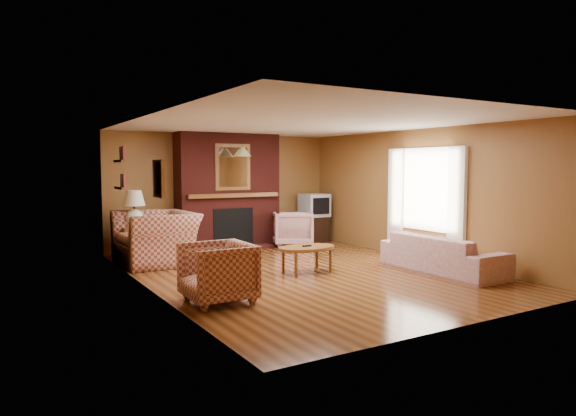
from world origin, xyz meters
TOP-DOWN VIEW (x-y plane):
  - floor at (0.00, 0.00)m, footprint 6.50×6.50m
  - ceiling at (0.00, 0.00)m, footprint 6.50×6.50m
  - wall_back at (0.00, 3.25)m, footprint 6.50×0.00m
  - wall_front at (0.00, -3.25)m, footprint 6.50×0.00m
  - wall_left at (-2.50, 0.00)m, footprint 0.00×6.50m
  - wall_right at (2.50, 0.00)m, footprint 0.00×6.50m
  - fireplace at (0.00, 2.98)m, footprint 2.20×0.82m
  - window_right at (2.45, -0.20)m, footprint 0.10×1.85m
  - bookshelf at (-2.44, 1.90)m, footprint 0.09×0.55m
  - botanical_print at (-2.47, -0.30)m, footprint 0.05×0.40m
  - pendant_light at (0.00, 2.30)m, footprint 0.36×0.36m
  - plaid_loveseat at (-1.85, 1.98)m, footprint 1.28×1.45m
  - plaid_armchair at (-1.95, -0.99)m, footprint 0.85×0.83m
  - floral_sofa at (1.90, -1.15)m, footprint 0.82×2.09m
  - floral_armchair at (1.27, 2.50)m, footprint 1.07×1.08m
  - coffee_table at (-0.00, -0.06)m, footprint 0.98×0.61m
  - side_table at (-2.10, 2.45)m, footprint 0.48×0.48m
  - table_lamp at (-2.10, 2.45)m, footprint 0.39×0.39m
  - tv_stand at (2.05, 2.80)m, footprint 0.53×0.48m
  - crt_tv at (2.05, 2.79)m, footprint 0.56×0.56m

SIDE VIEW (x-z plane):
  - floor at x=0.00m, z-range 0.00..0.00m
  - tv_stand at x=2.05m, z-range 0.00..0.57m
  - floral_sofa at x=1.90m, z-range 0.00..0.61m
  - side_table at x=-2.10m, z-range 0.00..0.63m
  - floral_armchair at x=1.27m, z-range 0.00..0.76m
  - coffee_table at x=0.00m, z-range 0.16..0.60m
  - plaid_armchair at x=-1.95m, z-range 0.00..0.76m
  - plaid_loveseat at x=-1.85m, z-range 0.00..0.92m
  - crt_tv at x=2.05m, z-range 0.57..1.09m
  - table_lamp at x=-2.10m, z-range 0.67..1.32m
  - window_right at x=2.45m, z-range 0.13..2.13m
  - fireplace at x=0.00m, z-range -0.02..2.38m
  - wall_back at x=0.00m, z-range -2.05..4.45m
  - wall_front at x=0.00m, z-range -2.05..4.45m
  - wall_left at x=-2.50m, z-range -2.05..4.45m
  - wall_right at x=2.50m, z-range -2.05..4.45m
  - botanical_print at x=-2.47m, z-range 1.30..1.80m
  - bookshelf at x=-2.44m, z-range 1.31..2.02m
  - pendant_light at x=0.00m, z-range 1.76..2.24m
  - ceiling at x=0.00m, z-range 2.40..2.40m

